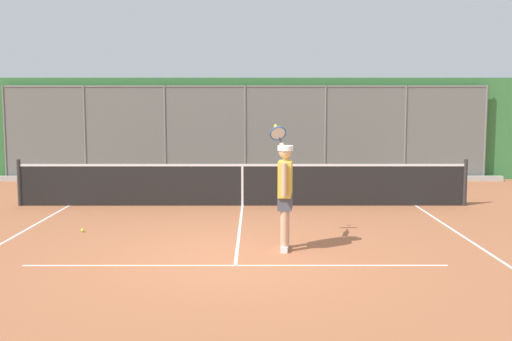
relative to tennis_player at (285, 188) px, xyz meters
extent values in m
plane|color=#A8603D|center=(0.77, 0.54, -1.00)|extent=(60.00, 60.00, 0.00)
cube|color=white|center=(0.77, 1.00, -0.99)|extent=(6.21, 0.05, 0.01)
cube|color=white|center=(-3.22, 0.52, -0.99)|extent=(0.05, 9.50, 0.01)
cube|color=white|center=(0.77, -1.61, -0.99)|extent=(0.05, 5.22, 0.01)
cylinder|color=slate|center=(-6.48, -8.84, 0.43)|extent=(0.07, 0.07, 2.86)
cylinder|color=slate|center=(-4.06, -8.84, 0.43)|extent=(0.07, 0.07, 2.86)
cylinder|color=slate|center=(-1.65, -8.84, 0.43)|extent=(0.07, 0.07, 2.86)
cylinder|color=slate|center=(0.77, -8.84, 0.43)|extent=(0.07, 0.07, 2.86)
cylinder|color=slate|center=(3.18, -8.84, 0.43)|extent=(0.07, 0.07, 2.86)
cylinder|color=slate|center=(5.60, -8.84, 0.43)|extent=(0.07, 0.07, 2.86)
cylinder|color=slate|center=(8.02, -8.84, 0.43)|extent=(0.07, 0.07, 2.86)
cylinder|color=slate|center=(0.77, -8.84, 1.83)|extent=(14.50, 0.05, 0.05)
cube|color=slate|center=(0.77, -8.84, 0.43)|extent=(14.50, 0.02, 2.86)
cube|color=#387A3D|center=(0.77, -9.49, 0.55)|extent=(17.50, 0.90, 3.09)
cube|color=#ADADA8|center=(0.77, -8.66, -0.92)|extent=(15.50, 0.18, 0.15)
cylinder|color=#2D2D2D|center=(-4.34, -4.23, -0.46)|extent=(0.09, 0.09, 1.07)
cylinder|color=#2D2D2D|center=(5.88, -4.23, -0.46)|extent=(0.09, 0.09, 1.07)
cube|color=black|center=(0.77, -4.23, -0.54)|extent=(10.13, 0.02, 0.91)
cube|color=white|center=(0.77, -4.23, -0.06)|extent=(10.13, 0.04, 0.05)
cube|color=white|center=(0.77, -4.23, -0.54)|extent=(0.05, 0.04, 0.91)
cube|color=silver|center=(0.01, 0.15, -0.95)|extent=(0.14, 0.27, 0.09)
cylinder|color=tan|center=(0.01, 0.15, -0.51)|extent=(0.13, 0.13, 0.78)
cube|color=silver|center=(-0.02, -0.11, -0.95)|extent=(0.14, 0.27, 0.09)
cylinder|color=tan|center=(-0.02, -0.11, -0.51)|extent=(0.13, 0.13, 0.78)
cube|color=#474C56|center=(0.00, 0.02, -0.20)|extent=(0.26, 0.43, 0.26)
cube|color=gold|center=(0.00, 0.02, 0.16)|extent=(0.26, 0.50, 0.57)
cylinder|color=tan|center=(0.03, 0.31, 0.18)|extent=(0.08, 0.08, 0.52)
cylinder|color=tan|center=(0.00, -0.43, 0.55)|extent=(0.16, 0.39, 0.29)
sphere|color=tan|center=(0.00, 0.02, 0.59)|extent=(0.22, 0.22, 0.22)
cylinder|color=white|center=(0.00, 0.02, 0.65)|extent=(0.27, 0.27, 0.08)
cube|color=white|center=(-0.02, -0.10, 0.62)|extent=(0.20, 0.21, 0.02)
cylinder|color=black|center=(0.05, -0.67, 0.71)|extent=(0.06, 0.17, 0.13)
torus|color=#28569E|center=(0.08, -0.86, 0.84)|extent=(0.32, 0.24, 0.26)
cylinder|color=silver|center=(0.08, -0.86, 0.84)|extent=(0.27, 0.19, 0.21)
sphere|color=#CCDB33|center=(0.12, -1.03, 0.96)|extent=(0.07, 0.07, 0.07)
sphere|color=#C1D138|center=(3.64, -1.33, -0.96)|extent=(0.07, 0.07, 0.07)
camera|label=1|loc=(0.48, 9.82, 1.39)|focal=43.48mm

